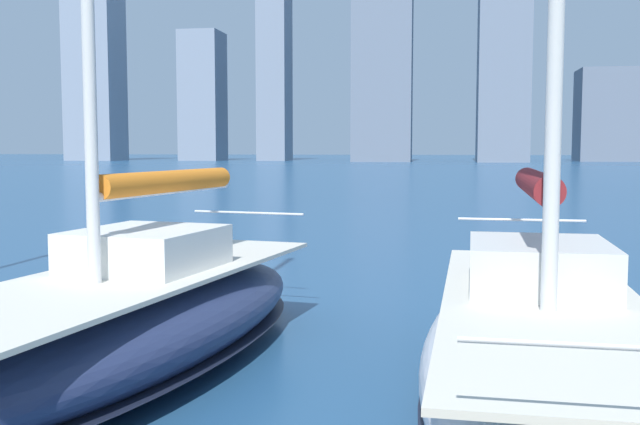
% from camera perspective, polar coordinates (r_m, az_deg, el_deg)
% --- Properties ---
extents(city_skyline, '(163.47, 23.44, 50.32)m').
position_cam_1_polar(city_skyline, '(160.12, 9.44, 11.26)').
color(city_skyline, slate).
rests_on(city_skyline, ground).
extents(sailboat_maroon, '(2.85, 8.44, 11.11)m').
position_cam_1_polar(sailboat_maroon, '(8.57, 16.48, -10.16)').
color(sailboat_maroon, white).
rests_on(sailboat_maroon, ground).
extents(sailboat_orange, '(4.20, 9.09, 12.63)m').
position_cam_1_polar(sailboat_orange, '(10.28, -14.47, -7.69)').
color(sailboat_orange, navy).
rests_on(sailboat_orange, ground).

